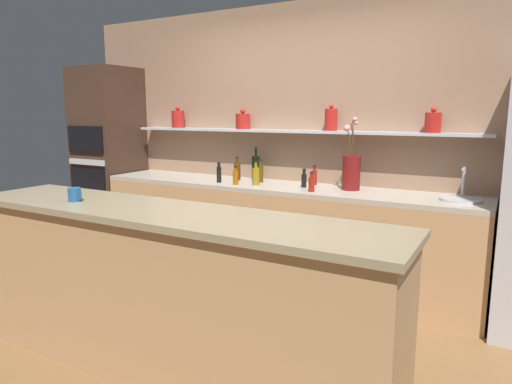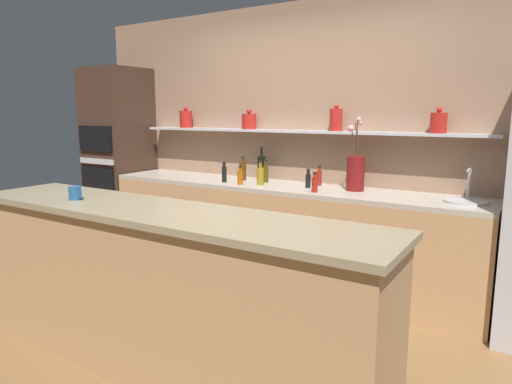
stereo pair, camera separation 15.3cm
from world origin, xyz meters
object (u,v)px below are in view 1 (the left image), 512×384
Objects in this scene: bottle_sauce_2 at (219,174)px; bottle_oil_8 at (260,173)px; bottle_sauce_5 at (314,177)px; coffee_mug at (75,194)px; bottle_sauce_0 at (304,179)px; bottle_sauce_7 at (236,177)px; bottle_wine_3 at (256,168)px; bottle_spirit_4 at (237,170)px; flower_vase at (351,171)px; sink_fixture at (461,198)px; bottle_sauce_6 at (312,183)px; bottle_oil_1 at (256,176)px; oven_tower at (109,161)px.

bottle_sauce_2 is 0.40m from bottle_oil_8.
bottle_sauce_5 is 2.14m from coffee_mug.
bottle_sauce_0 is 1.98m from coffee_mug.
bottle_sauce_2 is at bearing -160.62° from bottle_sauce_5.
bottle_sauce_5 is at bearing 28.51° from bottle_sauce_7.
bottle_sauce_5 is at bearing 80.07° from bottle_sauce_0.
bottle_sauce_5 is at bearing -0.90° from bottle_wine_3.
bottle_sauce_2 is 0.83× the size of bottle_spirit_4.
bottle_oil_8 is at bearing -43.87° from bottle_wine_3.
flower_vase reaches higher than bottle_wine_3.
sink_fixture is at bearing -5.33° from bottle_wine_3.
bottle_sauce_5 is 0.37m from bottle_sauce_6.
bottle_sauce_2 reaches higher than bottle_sauce_7.
coffee_mug is (-0.96, -1.62, 0.07)m from bottle_sauce_6.
coffee_mug reaches higher than bottle_sauce_5.
bottle_sauce_6 is (0.75, -0.36, -0.05)m from bottle_wine_3.
coffee_mug is (-0.22, -1.98, 0.02)m from bottle_wine_3.
bottle_oil_1 is 1.26× the size of bottle_sauce_7.
bottle_sauce_5 is (0.86, 0.30, -0.01)m from bottle_sauce_2.
bottle_wine_3 is at bearing 53.52° from bottle_sauce_2.
bottle_oil_1 is (-0.44, -0.10, 0.02)m from bottle_sauce_0.
bottle_oil_8 is (-0.05, 0.18, -0.00)m from bottle_oil_1.
bottle_spirit_4 is (0.08, 0.21, 0.01)m from bottle_sauce_2.
bottle_sauce_0 is at bearing -8.97° from bottle_oil_8.
bottle_spirit_4 reaches higher than bottle_oil_8.
bottle_wine_3 reaches higher than bottle_oil_8.
bottle_oil_8 reaches higher than bottle_sauce_7.
bottle_sauce_2 is 1.93× the size of coffee_mug.
bottle_sauce_7 is (-1.91, -0.18, 0.05)m from sink_fixture.
oven_tower is 2.41m from coffee_mug.
bottle_sauce_0 is 0.86× the size of bottle_sauce_2.
bottle_wine_3 is 1.92× the size of bottle_sauce_6.
bottle_oil_8 is (1.94, 0.09, -0.03)m from oven_tower.
oven_tower is 11.77× the size of bottle_sauce_7.
bottle_sauce_6 is at bearing -3.10° from bottle_sauce_2.
bottle_sauce_0 is 0.98× the size of bottle_sauce_6.
flower_vase reaches higher than bottle_oil_1.
bottle_sauce_0 is at bearing -179.82° from sink_fixture.
coffee_mug is at bearing -139.46° from sink_fixture.
bottle_spirit_4 reaches higher than bottle_sauce_6.
bottle_oil_8 is (0.12, 0.26, 0.01)m from bottle_sauce_7.
flower_vase is 2.05× the size of sink_fixture.
bottle_sauce_5 is at bearing 10.20° from bottle_oil_8.
bottle_spirit_4 reaches higher than bottle_sauce_5.
bottle_sauce_0 is 0.76× the size of bottle_oil_1.
flower_vase is (2.84, 0.08, 0.05)m from oven_tower.
bottle_oil_1 is at bearing 24.10° from bottle_sauce_7.
oven_tower is at bearing -174.13° from bottle_wine_3.
bottle_oil_1 reaches higher than bottle_sauce_6.
oven_tower is 1.83m from bottle_sauce_7.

